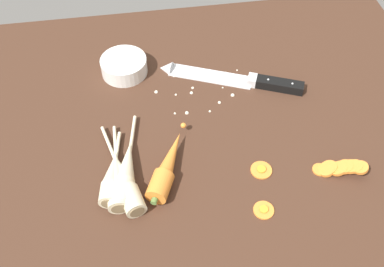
# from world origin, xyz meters

# --- Properties ---
(ground_plane) EXTENTS (1.20, 0.90, 0.04)m
(ground_plane) POSITION_xyz_m (0.00, 0.00, -0.02)
(ground_plane) COLOR #42281C
(chefs_knife) EXTENTS (0.33, 0.17, 0.04)m
(chefs_knife) POSITION_xyz_m (0.11, 0.15, 0.01)
(chefs_knife) COLOR silver
(chefs_knife) RESTS_ON ground_plane
(whole_carrot) EXTENTS (0.11, 0.19, 0.04)m
(whole_carrot) POSITION_xyz_m (-0.06, -0.10, 0.02)
(whole_carrot) COLOR orange
(whole_carrot) RESTS_ON ground_plane
(parsnip_front) EXTENTS (0.08, 0.23, 0.04)m
(parsnip_front) POSITION_xyz_m (-0.15, -0.12, 0.02)
(parsnip_front) COLOR beige
(parsnip_front) RESTS_ON ground_plane
(parsnip_mid_left) EXTENTS (0.04, 0.21, 0.04)m
(parsnip_mid_left) POSITION_xyz_m (-0.16, -0.11, 0.02)
(parsnip_mid_left) COLOR beige
(parsnip_mid_left) RESTS_ON ground_plane
(parsnip_mid_right) EXTENTS (0.06, 0.18, 0.04)m
(parsnip_mid_right) POSITION_xyz_m (-0.17, -0.11, 0.02)
(parsnip_mid_right) COLOR beige
(parsnip_mid_right) RESTS_ON ground_plane
(parsnip_back) EXTENTS (0.06, 0.23, 0.04)m
(parsnip_back) POSITION_xyz_m (-0.14, -0.10, 0.02)
(parsnip_back) COLOR beige
(parsnip_back) RESTS_ON ground_plane
(carrot_slice_stack) EXTENTS (0.10, 0.05, 0.04)m
(carrot_slice_stack) POSITION_xyz_m (0.28, -0.15, 0.01)
(carrot_slice_stack) COLOR orange
(carrot_slice_stack) RESTS_ON ground_plane
(carrot_slice_stray_near) EXTENTS (0.04, 0.04, 0.01)m
(carrot_slice_stray_near) POSITION_xyz_m (0.11, -0.22, 0.00)
(carrot_slice_stray_near) COLOR orange
(carrot_slice_stray_near) RESTS_ON ground_plane
(carrot_slice_stray_mid) EXTENTS (0.04, 0.04, 0.01)m
(carrot_slice_stray_mid) POSITION_xyz_m (0.12, -0.13, 0.00)
(carrot_slice_stray_mid) COLOR orange
(carrot_slice_stray_mid) RESTS_ON ground_plane
(prep_bowl) EXTENTS (0.11, 0.11, 0.04)m
(prep_bowl) POSITION_xyz_m (-0.13, 0.21, 0.02)
(prep_bowl) COLOR white
(prep_bowl) RESTS_ON ground_plane
(mince_crumbs) EXTENTS (0.21, 0.13, 0.01)m
(mince_crumbs) POSITION_xyz_m (0.04, 0.11, 0.00)
(mince_crumbs) COLOR silver
(mince_crumbs) RESTS_ON ground_plane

